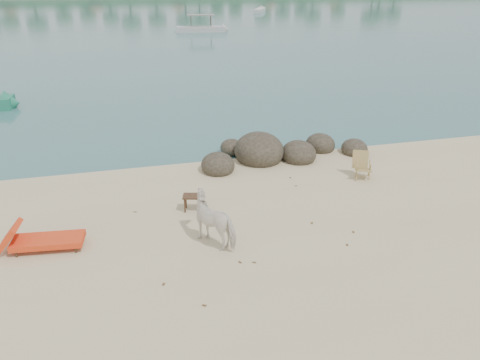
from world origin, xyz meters
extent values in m
plane|color=#326564|center=(0.00, 90.00, 0.00)|extent=(400.00, 400.00, 0.00)
ellipsoid|color=#302A20|center=(0.14, 5.04, 0.20)|extent=(1.17, 1.28, 0.87)
ellipsoid|color=#302A20|center=(1.84, 5.74, 0.32)|extent=(1.81, 1.99, 1.36)
ellipsoid|color=#302A20|center=(3.24, 5.34, 0.22)|extent=(1.27, 1.40, 0.95)
ellipsoid|color=#302A20|center=(4.44, 6.14, 0.20)|extent=(1.12, 1.23, 0.84)
ellipsoid|color=#302A20|center=(5.54, 5.44, 0.17)|extent=(0.98, 1.07, 0.73)
ellipsoid|color=#302A20|center=(1.04, 6.74, 0.15)|extent=(0.88, 0.96, 0.66)
ellipsoid|color=#302A20|center=(2.64, 6.94, 0.13)|extent=(0.74, 0.81, 0.55)
imported|color=white|center=(-0.84, 0.51, 0.65)|extent=(1.47, 1.64, 1.29)
plane|color=brown|center=(2.79, 0.04, 0.01)|extent=(0.13, 0.13, 0.00)
plane|color=brown|center=(2.37, 3.83, 0.01)|extent=(0.10, 0.10, 0.00)
plane|color=brown|center=(-0.18, -0.66, 0.01)|extent=(0.13, 0.13, 0.00)
plane|color=brown|center=(2.33, 3.17, 0.01)|extent=(0.12, 0.12, 0.00)
plane|color=brown|center=(2.34, -0.50, 0.01)|extent=(0.13, 0.13, 0.00)
plane|color=brown|center=(-0.50, -0.57, 0.01)|extent=(0.13, 0.13, 0.00)
plane|color=brown|center=(1.90, 0.77, 0.01)|extent=(0.14, 0.14, 0.00)
plane|color=brown|center=(-2.37, -0.98, 0.01)|extent=(0.13, 0.13, 0.00)
plane|color=brown|center=(-2.82, 2.65, 0.01)|extent=(0.13, 0.13, 0.00)
plane|color=brown|center=(-1.62, -1.91, 0.01)|extent=(0.14, 0.14, 0.00)
camera|label=1|loc=(-2.83, -9.67, 6.46)|focal=35.00mm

